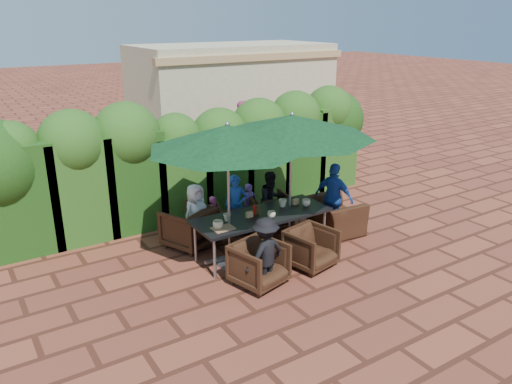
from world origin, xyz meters
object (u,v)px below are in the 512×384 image
umbrella_left (228,137)px  chair_far_right (270,210)px  umbrella_right (292,126)px  chair_end_right (335,211)px  chair_near_right (311,246)px  dining_table (262,218)px  chair_far_mid (237,219)px  chair_far_left (188,225)px  chair_near_left (259,262)px

umbrella_left → chair_far_right: (1.46, 0.95, -1.83)m
umbrella_right → chair_end_right: umbrella_right is taller
chair_near_right → chair_end_right: size_ratio=0.72×
chair_end_right → umbrella_right: bearing=93.8°
dining_table → chair_far_mid: size_ratio=3.26×
chair_far_left → chair_near_right: bearing=103.6°
chair_far_right → chair_near_right: bearing=89.1°
umbrella_left → chair_far_mid: size_ratio=3.41×
chair_far_left → chair_far_right: 1.73m
chair_far_left → chair_far_mid: 0.95m
chair_far_left → chair_near_right: 2.30m
chair_far_mid → chair_far_right: size_ratio=0.99×
umbrella_left → chair_far_mid: (0.68, 0.91, -1.84)m
chair_near_left → chair_far_right: bearing=37.0°
chair_far_left → chair_far_mid: (0.94, -0.14, -0.03)m
dining_table → chair_far_left: 1.40m
dining_table → umbrella_left: umbrella_left is taller
chair_near_left → chair_end_right: 2.52m
chair_far_mid → chair_near_left: bearing=89.6°
chair_far_right → chair_end_right: bearing=147.9°
chair_near_left → chair_far_left: bearing=85.2°
chair_far_mid → chair_near_right: chair_far_mid is taller
umbrella_right → chair_far_right: bearing=81.5°
dining_table → chair_far_left: bearing=134.1°
dining_table → chair_far_mid: (-0.01, 0.84, -0.30)m
chair_far_mid → chair_far_left: bearing=10.6°
chair_far_right → chair_far_left: bearing=6.7°
dining_table → chair_near_left: chair_near_left is taller
chair_near_right → umbrella_left: bearing=133.1°
chair_near_left → chair_end_right: size_ratio=0.75×
chair_end_right → chair_near_right: bearing=130.2°
chair_far_mid → chair_near_left: size_ratio=0.99×
chair_far_mid → chair_end_right: 1.90m
umbrella_left → chair_far_right: bearing=33.1°
dining_table → umbrella_left: 1.69m
umbrella_right → chair_far_left: (-1.60, 0.91, -1.81)m
chair_near_left → chair_near_right: 1.07m
dining_table → umbrella_left: bearing=-174.7°
chair_far_left → chair_near_left: bearing=76.3°
chair_far_left → chair_far_mid: size_ratio=1.09×
umbrella_left → chair_far_left: (-0.26, 1.05, -1.80)m
dining_table → chair_far_left: size_ratio=2.99×
chair_near_right → chair_end_right: (1.28, 0.88, 0.08)m
chair_far_right → chair_near_right: size_ratio=1.03×
chair_far_left → chair_near_right: chair_far_left is taller
umbrella_right → chair_end_right: bearing=-1.7°
chair_near_left → chair_near_right: size_ratio=1.04×
chair_end_right → chair_far_mid: bearing=70.5°
chair_far_left → chair_end_right: 2.83m
umbrella_left → chair_end_right: umbrella_left is taller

